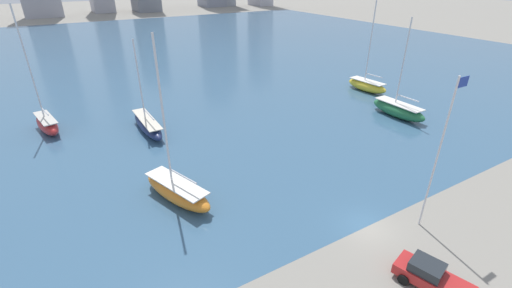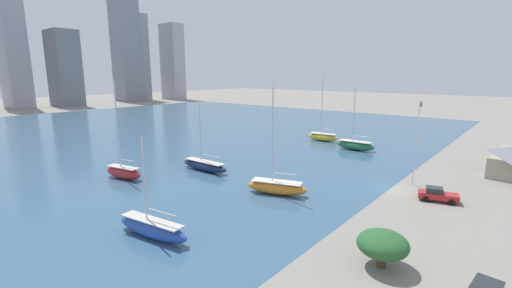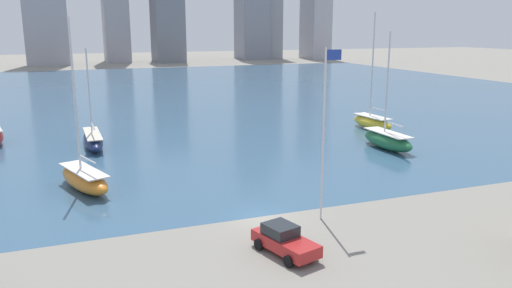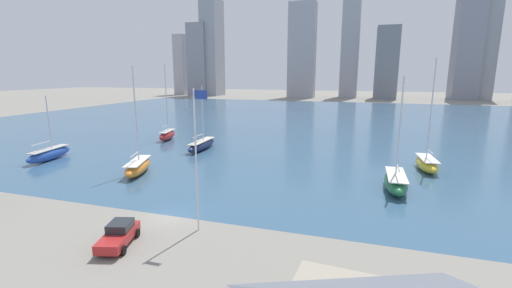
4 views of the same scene
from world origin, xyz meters
name	(u,v)px [view 2 (image 2 of 4)]	position (x,y,z in m)	size (l,w,h in m)	color
ground_plane	(390,189)	(0.00, 0.00, 0.00)	(500.00, 500.00, 0.00)	gray
harbor_water	(123,134)	(0.00, 70.00, 0.00)	(180.00, 140.00, 0.00)	#385B7A
flag_pole	(416,140)	(3.90, -1.85, 6.49)	(1.24, 0.14, 12.00)	silver
yard_shrub	(383,244)	(-20.17, -6.02, 1.96)	(4.14, 4.14, 3.05)	#4C3823
distant_city_skyline	(19,54)	(8.33, 170.22, 24.74)	(192.88, 23.87, 56.83)	#A8A8B2
sailboat_red	(123,172)	(-20.82, 32.92, 1.08)	(3.23, 7.19, 14.85)	#B72828
sailboat_orange	(277,187)	(-11.59, 10.93, 1.00)	(4.78, 8.39, 14.08)	orange
sailboat_navy	(204,165)	(-10.05, 26.72, 0.90)	(2.22, 9.78, 11.10)	#19234C
sailboat_blue	(152,228)	(-29.19, 12.98, 0.97)	(3.07, 9.02, 9.88)	#284CA8
sailboat_yellow	(323,137)	(25.42, 24.30, 1.02)	(2.94, 7.51, 15.18)	yellow
sailboat_green	(355,145)	(20.69, 14.17, 1.04)	(2.53, 8.21, 12.89)	#236B3D
parked_pickup_red	(437,194)	(-0.87, -6.05, 0.85)	(3.01, 4.85, 1.72)	#B22323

